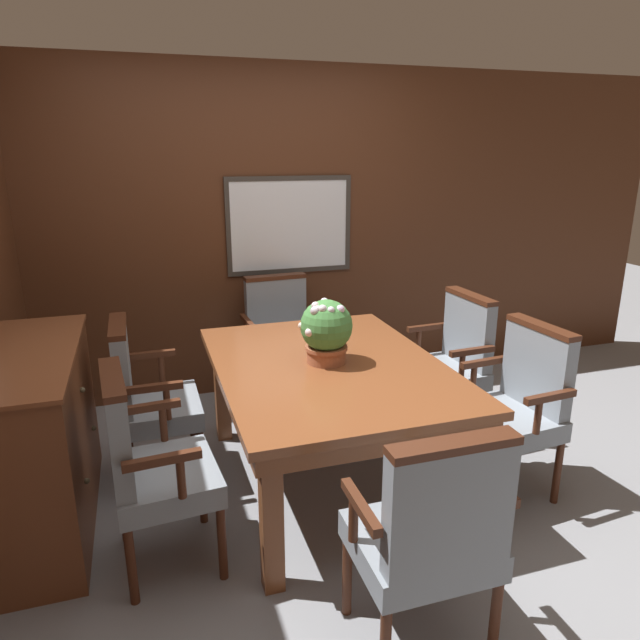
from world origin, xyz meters
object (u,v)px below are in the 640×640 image
chair_right_far (452,358)px  chair_left_near (148,461)px  chair_left_far (146,394)px  sideboard_cabinet (39,441)px  dining_table (328,379)px  chair_right_near (518,400)px  chair_head_near (431,532)px  chair_head_far (281,334)px  potted_plant (326,330)px

chair_right_far → chair_left_near: bearing=-72.3°
chair_left_far → chair_right_far: bearing=-90.8°
chair_left_near → sideboard_cabinet: bearing=42.2°
dining_table → chair_right_near: size_ratio=1.71×
chair_left_far → sideboard_cabinet: bearing=117.5°
chair_right_near → chair_left_far: size_ratio=1.00×
dining_table → chair_right_far: chair_right_far is taller
chair_right_near → chair_left_near: 1.94m
chair_head_near → chair_head_far: (0.04, 2.38, 0.00)m
dining_table → chair_left_near: bearing=-157.9°
chair_head_far → chair_left_near: (-0.99, -1.57, 0.00)m
chair_head_far → potted_plant: (-0.03, -1.16, 0.38)m
chair_right_near → potted_plant: 1.12m
chair_left_near → chair_left_far: same height
chair_right_near → sideboard_cabinet: (-2.45, 0.44, -0.07)m
sideboard_cabinet → chair_head_far: bearing=36.0°
dining_table → chair_left_far: 1.03m
chair_right_far → chair_head_far: bearing=-134.1°
chair_head_far → chair_left_far: size_ratio=1.00×
chair_head_near → chair_right_far: size_ratio=1.00×
chair_right_far → chair_left_far: 1.94m
chair_left_near → sideboard_cabinet: chair_left_near is taller
chair_left_far → chair_head_far: bearing=-50.7°
chair_left_near → chair_right_far: bearing=-74.0°
chair_head_far → dining_table: bearing=-94.2°
chair_head_far → chair_left_near: 1.85m
chair_head_near → chair_left_far: (-0.95, 1.57, 0.00)m
chair_right_far → potted_plant: potted_plant is taller
chair_head_far → chair_left_near: same height
chair_left_far → potted_plant: 1.08m
chair_right_far → chair_head_near: bearing=-35.7°
chair_head_far → sideboard_cabinet: size_ratio=0.77×
dining_table → chair_head_near: bearing=-90.7°
chair_left_far → sideboard_cabinet: size_ratio=0.77×
chair_head_far → chair_right_near: same height
chair_right_near → sideboard_cabinet: size_ratio=0.77×
chair_right_near → chair_left_far: (-1.93, 0.71, 0.00)m
chair_head_near → sideboard_cabinet: size_ratio=0.77×
chair_head_far → potted_plant: 1.22m
potted_plant → dining_table: bearing=-70.3°
dining_table → potted_plant: 0.27m
chair_left_far → dining_table: bearing=-110.9°
chair_head_far → potted_plant: size_ratio=2.75×
chair_head_near → chair_right_near: (0.99, 0.85, 0.00)m
chair_left_near → sideboard_cabinet: (-0.51, 0.48, -0.07)m
chair_left_far → sideboard_cabinet: (-0.52, -0.28, -0.07)m
chair_left_far → potted_plant: potted_plant is taller
chair_head_near → potted_plant: 1.29m
chair_right_far → chair_left_far: size_ratio=1.00×
chair_right_near → chair_head_far: bearing=-152.8°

